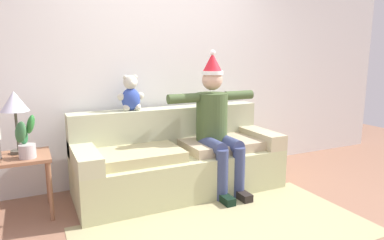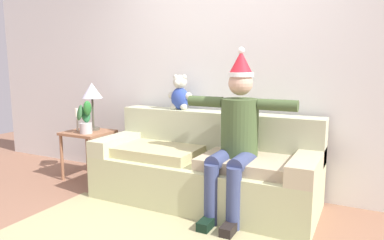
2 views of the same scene
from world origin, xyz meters
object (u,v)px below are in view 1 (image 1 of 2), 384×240
Objects in this scene: person_seated at (216,121)px; table_lamp at (15,105)px; teddy_bear at (131,94)px; side_table at (20,166)px; potted_plant at (26,139)px; couch at (178,159)px.

table_lamp is at bearing 172.02° from person_seated.
table_lamp is (-1.90, 0.27, 0.26)m from person_seated.
person_seated is 3.94× the size of teddy_bear.
side_table is at bearing -90.71° from table_lamp.
potted_plant is (-1.04, -0.36, -0.30)m from teddy_bear.
person_seated reaches higher than potted_plant.
person_seated is 0.95m from teddy_bear.
side_table is 0.29m from potted_plant.
potted_plant is (-1.84, 0.06, -0.02)m from person_seated.
couch reaches higher than side_table.
couch is 3.86× the size of table_lamp.
teddy_bear is 0.95× the size of potted_plant.
person_seated reaches higher than teddy_bear.
person_seated is 1.94m from table_lamp.
couch is 5.72× the size of teddy_bear.
person_seated reaches higher than table_lamp.
person_seated is 1.84m from potted_plant.
teddy_bear is (-0.80, 0.42, 0.28)m from person_seated.
table_lamp is (-1.53, 0.10, 0.68)m from couch.
couch is at bearing 4.07° from potted_plant.
potted_plant reaches higher than couch.
person_seated is (0.38, -0.17, 0.42)m from couch.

